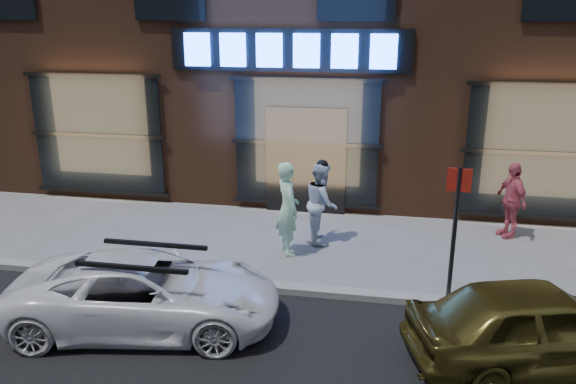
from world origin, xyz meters
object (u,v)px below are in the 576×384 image
white_suv (147,292)px  sign_post (455,223)px  gold_sedan (540,325)px  man_cap (322,203)px  man_bowtie (288,209)px  passerby (511,200)px

white_suv → sign_post: sign_post is taller
gold_sedan → sign_post: size_ratio=1.52×
man_cap → white_suv: 4.19m
man_bowtie → sign_post: sign_post is taller
white_suv → gold_sedan: (5.32, -0.00, 0.04)m
sign_post → man_cap: bearing=142.7°
gold_sedan → man_cap: bearing=25.0°
man_cap → sign_post: sign_post is taller
man_bowtie → passerby: 4.57m
man_bowtie → passerby: man_bowtie is taller
white_suv → gold_sedan: bearing=-99.3°
man_cap → passerby: size_ratio=1.04×
man_bowtie → gold_sedan: size_ratio=0.53×
white_suv → sign_post: 4.66m
man_bowtie → passerby: size_ratio=1.15×
passerby → gold_sedan: 4.60m
man_bowtie → sign_post: size_ratio=0.80×
passerby → gold_sedan: size_ratio=0.46×
man_bowtie → white_suv: bearing=123.5°
man_bowtie → gold_sedan: bearing=-156.6°
man_cap → passerby: bearing=-87.8°
white_suv → gold_sedan: gold_sedan is taller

